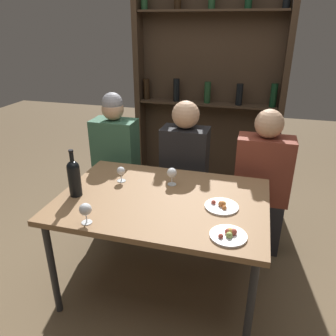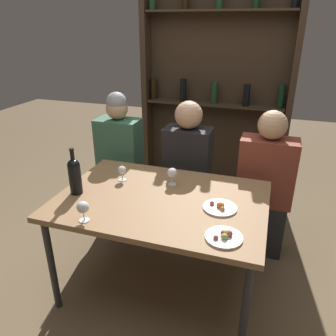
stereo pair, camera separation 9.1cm
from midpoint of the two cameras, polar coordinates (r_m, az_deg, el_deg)
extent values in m
plane|color=brown|center=(2.53, -1.97, -19.66)|extent=(10.00, 10.00, 0.00)
cube|color=olive|center=(2.11, -2.24, -5.66)|extent=(1.32, 0.92, 0.04)
cylinder|color=#2D2D30|center=(2.26, -20.63, -16.13)|extent=(0.04, 0.04, 0.69)
cylinder|color=#2D2D30|center=(1.94, 12.65, -22.99)|extent=(0.04, 0.04, 0.69)
cylinder|color=#2D2D30|center=(2.81, -11.48, -6.47)|extent=(0.04, 0.04, 0.69)
cylinder|color=#2D2D30|center=(2.56, 13.84, -10.04)|extent=(0.04, 0.04, 0.69)
cube|color=#38281C|center=(3.67, 6.35, 12.16)|extent=(1.52, 0.02, 2.00)
cube|color=#38281C|center=(3.76, -5.67, 12.49)|extent=(0.06, 0.18, 2.00)
cube|color=#38281C|center=(3.53, 18.51, 10.61)|extent=(0.06, 0.18, 2.00)
cube|color=#38281C|center=(3.58, 6.03, 11.05)|extent=(1.44, 0.18, 0.02)
cylinder|color=black|center=(3.73, -4.48, 13.55)|extent=(0.07, 0.07, 0.22)
cylinder|color=black|center=(3.62, 0.74, 13.41)|extent=(0.07, 0.07, 0.24)
cylinder|color=#19381E|center=(3.56, 6.13, 12.95)|extent=(0.07, 0.07, 0.22)
cylinder|color=black|center=(3.51, 11.58, 12.42)|extent=(0.07, 0.07, 0.22)
cylinder|color=black|center=(3.51, 17.20, 11.99)|extent=(0.07, 0.07, 0.23)
cube|color=#38281C|center=(3.49, 6.73, 25.61)|extent=(1.44, 0.18, 0.02)
cylinder|color=black|center=(2.18, -17.10, -2.23)|extent=(0.08, 0.08, 0.20)
sphere|color=black|center=(2.14, -17.42, 0.14)|extent=(0.08, 0.08, 0.08)
cylinder|color=black|center=(2.12, -17.59, 1.41)|extent=(0.03, 0.03, 0.10)
cylinder|color=black|center=(2.10, -17.78, 2.85)|extent=(0.03, 0.03, 0.01)
cylinder|color=silver|center=(2.34, -9.20, -2.21)|extent=(0.06, 0.06, 0.00)
cylinder|color=silver|center=(2.33, -9.25, -1.52)|extent=(0.01, 0.01, 0.06)
sphere|color=silver|center=(2.31, -9.32, -0.50)|extent=(0.06, 0.06, 0.06)
cylinder|color=silver|center=(1.92, -15.28, -9.13)|extent=(0.06, 0.06, 0.00)
cylinder|color=silver|center=(1.90, -15.39, -8.28)|extent=(0.01, 0.01, 0.06)
sphere|color=silver|center=(1.88, -15.56, -6.97)|extent=(0.07, 0.07, 0.07)
cylinder|color=silver|center=(2.26, -0.49, -2.85)|extent=(0.06, 0.06, 0.00)
cylinder|color=silver|center=(2.25, -0.49, -2.05)|extent=(0.01, 0.01, 0.07)
sphere|color=silver|center=(2.22, -0.49, -0.85)|extent=(0.07, 0.07, 0.07)
cylinder|color=white|center=(2.01, 8.02, -6.67)|extent=(0.20, 0.20, 0.01)
sphere|color=#C67038|center=(1.97, 8.49, -6.88)|extent=(0.03, 0.03, 0.03)
sphere|color=gold|center=(2.01, 8.37, -6.17)|extent=(0.03, 0.03, 0.03)
sphere|color=#C67038|center=(2.00, 8.00, -6.25)|extent=(0.04, 0.04, 0.04)
sphere|color=#B74C3D|center=(2.02, 6.65, -5.96)|extent=(0.03, 0.03, 0.03)
cylinder|color=white|center=(1.76, 8.98, -11.59)|extent=(0.20, 0.20, 0.01)
sphere|color=gold|center=(1.76, 9.26, -10.88)|extent=(0.04, 0.04, 0.04)
sphere|color=#B74C3D|center=(1.76, 8.96, -10.92)|extent=(0.04, 0.04, 0.04)
sphere|color=#B74C3D|center=(1.73, 7.65, -11.70)|extent=(0.03, 0.03, 0.03)
sphere|color=#B74C3D|center=(1.76, 9.85, -10.93)|extent=(0.04, 0.04, 0.04)
sphere|color=#99B256|center=(1.74, 9.11, -11.50)|extent=(0.04, 0.04, 0.04)
cube|color=#26262B|center=(3.07, -9.34, -6.08)|extent=(0.33, 0.22, 0.45)
cube|color=#38664C|center=(2.85, -10.01, 2.77)|extent=(0.37, 0.22, 0.56)
sphere|color=tan|center=(2.74, -10.57, 10.04)|extent=(0.18, 0.18, 0.18)
sphere|color=gray|center=(2.73, -10.65, 11.05)|extent=(0.17, 0.17, 0.17)
cube|color=#26262B|center=(2.89, 1.87, -7.77)|extent=(0.33, 0.22, 0.45)
cube|color=black|center=(2.66, 2.01, 1.34)|extent=(0.37, 0.22, 0.54)
sphere|color=tan|center=(2.54, 2.13, 9.24)|extent=(0.21, 0.21, 0.21)
cube|color=#26262B|center=(2.83, 14.23, -9.28)|extent=(0.38, 0.22, 0.45)
cube|color=brown|center=(2.61, 15.30, -0.30)|extent=(0.42, 0.22, 0.52)
sphere|color=tan|center=(2.48, 16.22, 7.42)|extent=(0.21, 0.21, 0.21)
camera|label=1|loc=(0.05, -91.22, -0.54)|focal=35.00mm
camera|label=2|loc=(0.05, 88.78, 0.54)|focal=35.00mm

